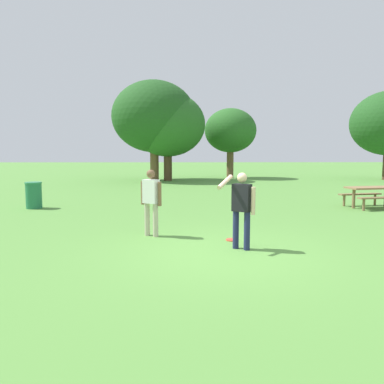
% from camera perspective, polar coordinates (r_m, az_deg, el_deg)
% --- Properties ---
extents(ground_plane, '(120.00, 120.00, 0.00)m').
position_cam_1_polar(ground_plane, '(8.09, 4.57, -8.95)').
color(ground_plane, '#568E3D').
extents(person_thrower, '(0.82, 0.55, 1.64)m').
position_cam_1_polar(person_thrower, '(8.24, 7.29, -1.88)').
color(person_thrower, '#1E234C').
rests_on(person_thrower, ground).
extents(person_catcher, '(0.53, 0.39, 1.64)m').
position_cam_1_polar(person_catcher, '(9.51, -6.04, -0.91)').
color(person_catcher, '#B7AD93').
rests_on(person_catcher, ground).
extents(frisbee, '(0.29, 0.29, 0.03)m').
position_cam_1_polar(frisbee, '(9.21, 5.90, -7.01)').
color(frisbee, '#E04733').
rests_on(frisbee, ground).
extents(picnic_table_near, '(1.94, 1.72, 0.77)m').
position_cam_1_polar(picnic_table_near, '(15.61, 24.74, -0.08)').
color(picnic_table_near, olive).
rests_on(picnic_table_near, ground).
extents(trash_can_beside_table, '(0.59, 0.59, 0.96)m').
position_cam_1_polar(trash_can_beside_table, '(15.19, -22.27, -0.43)').
color(trash_can_beside_table, '#237047').
rests_on(trash_can_beside_table, ground).
extents(tree_tall_left, '(5.76, 5.76, 6.85)m').
position_cam_1_polar(tree_tall_left, '(27.16, -5.62, 10.96)').
color(tree_tall_left, brown).
rests_on(tree_tall_left, ground).
extents(tree_broad_center, '(5.18, 5.18, 6.07)m').
position_cam_1_polar(tree_broad_center, '(27.05, -3.61, 9.85)').
color(tree_broad_center, '#4C3823').
rests_on(tree_broad_center, ground).
extents(tree_far_right, '(3.87, 3.87, 5.22)m').
position_cam_1_polar(tree_far_right, '(29.49, 5.68, 8.94)').
color(tree_far_right, brown).
rests_on(tree_far_right, ground).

